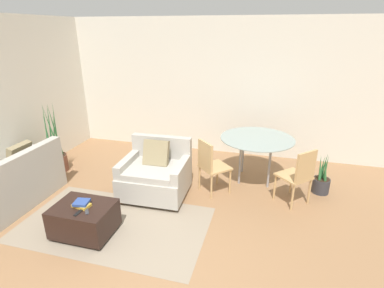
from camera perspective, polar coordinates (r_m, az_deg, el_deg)
name	(u,v)px	position (r m, az deg, el deg)	size (l,w,h in m)	color
ground_plane	(143,267)	(3.70, -9.36, -22.11)	(20.00, 20.00, 0.00)	#936B47
wall_back	(211,88)	(6.29, 3.67, 10.63)	(12.00, 0.06, 2.75)	silver
wall_left	(7,102)	(5.89, -31.80, 6.80)	(0.06, 12.00, 2.75)	silver
area_rug	(115,224)	(4.40, -14.55, -14.52)	(2.54, 1.48, 0.01)	gray
couch	(1,192)	(5.22, -32.65, -7.64)	(0.88, 1.87, 0.89)	#B2ADA3
armchair	(156,174)	(4.82, -6.95, -5.77)	(1.03, 0.91, 0.90)	#B2ADA3
ottoman	(84,218)	(4.22, -19.84, -13.20)	(0.74, 0.57, 0.42)	black
book_stack	(82,204)	(4.10, -20.29, -10.64)	(0.23, 0.20, 0.07)	gold
tv_remote_primary	(79,212)	(4.00, -20.73, -12.04)	(0.05, 0.17, 0.01)	black
tv_remote_secondary	(87,211)	(3.99, -19.42, -11.90)	(0.13, 0.15, 0.01)	#333338
potted_plant	(56,156)	(6.13, -24.48, -2.14)	(0.38, 0.38, 1.33)	brown
dining_table	(257,142)	(5.23, 12.27, 0.37)	(1.25, 1.25, 0.78)	#8C9E99
dining_chair_near_left	(210,164)	(4.76, 3.54, -3.74)	(0.59, 0.59, 0.90)	tan
dining_chair_near_right	(299,174)	(4.71, 19.70, -5.32)	(0.59, 0.59, 0.90)	tan
potted_plant_small	(321,182)	(5.33, 23.41, -6.66)	(0.27, 0.27, 0.68)	#333338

